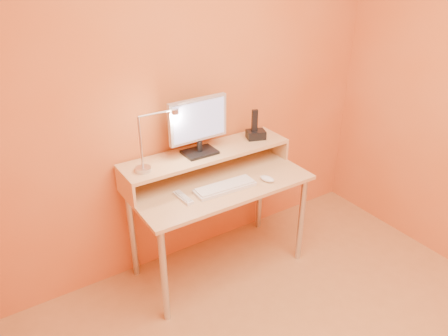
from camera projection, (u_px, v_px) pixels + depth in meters
wall_back at (193, 92)px, 2.85m from camera, size 3.00×0.04×2.50m
desk_leg_fl at (164, 276)px, 2.58m from camera, size 0.04×0.04×0.69m
desk_leg_fr at (301, 220)px, 3.11m from camera, size 0.04×0.04×0.69m
desk_leg_bl at (132, 234)px, 2.95m from camera, size 0.04×0.04×0.69m
desk_leg_br at (260, 191)px, 3.48m from camera, size 0.04×0.04×0.69m
desk_lower at (219, 183)px, 2.87m from camera, size 1.20×0.60×0.02m
shelf_riser_left at (125, 187)px, 2.66m from camera, size 0.02×0.30×0.14m
shelf_riser_right at (274, 144)px, 3.23m from camera, size 0.02×0.30×0.14m
desk_shelf at (207, 153)px, 2.90m from camera, size 1.20×0.30×0.02m
monitor_foot at (200, 152)px, 2.87m from camera, size 0.22×0.16×0.02m
monitor_neck at (200, 146)px, 2.85m from camera, size 0.04×0.04×0.07m
monitor_panel at (198, 120)px, 2.77m from camera, size 0.42×0.05×0.29m
monitor_back at (196, 119)px, 2.79m from camera, size 0.38×0.02×0.24m
monitor_screen at (199, 121)px, 2.76m from camera, size 0.38×0.01×0.25m
lamp_base at (143, 169)px, 2.64m from camera, size 0.10×0.10×0.02m
lamp_post at (141, 143)px, 2.56m from camera, size 0.01×0.01×0.33m
lamp_arm at (157, 113)px, 2.54m from camera, size 0.24×0.01×0.01m
lamp_head at (175, 112)px, 2.61m from camera, size 0.04×0.04×0.03m
lamp_bulb at (175, 114)px, 2.61m from camera, size 0.03×0.03×0.00m
phone_dock at (256, 135)px, 3.08m from camera, size 0.16×0.14×0.06m
phone_handset at (255, 121)px, 3.03m from camera, size 0.05×0.04×0.16m
phone_led at (265, 136)px, 3.07m from camera, size 0.01×0.00×0.04m
keyboard at (225, 188)px, 2.76m from camera, size 0.42×0.15×0.02m
mouse at (267, 179)px, 2.85m from camera, size 0.09×0.12×0.04m
remote_control at (183, 198)px, 2.65m from camera, size 0.06×0.18×0.02m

